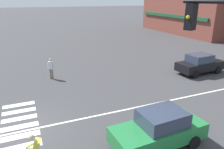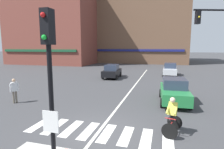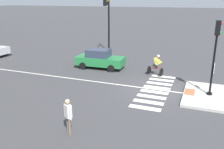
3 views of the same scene
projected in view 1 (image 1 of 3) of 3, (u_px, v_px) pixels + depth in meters
name	position (u px, v px, depth m)	size (l,w,h in m)	color
ground_plane	(19.00, 131.00, 10.56)	(300.00, 300.00, 0.00)	#3D3D3F
crosswalk_stripe_a	(19.00, 105.00, 13.16)	(0.44, 1.80, 0.01)	silver
crosswalk_stripe_b	(19.00, 111.00, 12.42)	(0.44, 1.80, 0.01)	silver
crosswalk_stripe_c	(19.00, 119.00, 11.68)	(0.44, 1.80, 0.01)	silver
crosswalk_stripe_d	(20.00, 127.00, 10.94)	(0.44, 1.80, 0.01)	silver
crosswalk_stripe_e	(20.00, 136.00, 10.19)	(0.44, 1.80, 0.01)	silver
crosswalk_stripe_f	(21.00, 147.00, 9.45)	(0.44, 1.80, 0.01)	silver
lane_centre_line	(185.00, 97.00, 14.18)	(0.14, 28.00, 0.01)	silver
car_black_westbound_distant	(200.00, 64.00, 18.49)	(2.01, 4.18, 1.64)	black
car_green_eastbound_mid	(159.00, 129.00, 9.33)	(1.99, 4.17, 1.64)	#237A3D
pedestrian_at_curb_left	(51.00, 67.00, 17.09)	(0.38, 0.48, 1.67)	#6B6051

